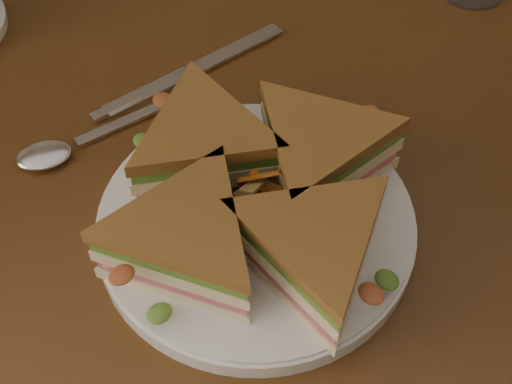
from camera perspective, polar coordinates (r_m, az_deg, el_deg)
table at (r=0.72m, az=-2.72°, el=-0.26°), size 1.20×0.80×0.75m
plate at (r=0.57m, az=0.00°, el=-2.61°), size 0.25×0.25×0.02m
sandwich_wedges at (r=0.54m, az=-0.00°, el=-0.33°), size 0.30×0.30×0.06m
crisps_mound at (r=0.54m, az=0.00°, el=-0.59°), size 0.09×0.09×0.05m
spoon at (r=0.65m, az=-14.74°, el=3.61°), size 0.18×0.06×0.01m
knife at (r=0.70m, az=-5.77°, el=9.28°), size 0.21×0.08×0.00m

